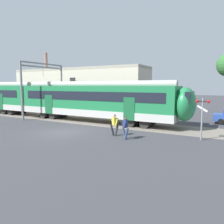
# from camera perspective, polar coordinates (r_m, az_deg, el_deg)

# --- Properties ---
(ground_plane) EXTENTS (160.00, 160.00, 0.00)m
(ground_plane) POSITION_cam_1_polar(r_m,az_deg,el_deg) (18.62, -12.61, -5.17)
(ground_plane) COLOR #38383D
(track_bed) EXTENTS (80.00, 4.40, 0.01)m
(track_bed) POSITION_cam_1_polar(r_m,az_deg,el_deg) (31.19, -21.97, -0.65)
(track_bed) COLOR slate
(track_bed) RESTS_ON ground
(pedestrian_yellow) EXTENTS (0.67, 0.55, 1.67)m
(pedestrian_yellow) POSITION_cam_1_polar(r_m,az_deg,el_deg) (16.74, 0.71, -2.91)
(pedestrian_yellow) COLOR #28282D
(pedestrian_yellow) RESTS_ON ground
(pedestrian_navy) EXTENTS (0.63, 0.54, 1.67)m
(pedestrian_navy) POSITION_cam_1_polar(r_m,az_deg,el_deg) (15.70, 3.43, -3.58)
(pedestrian_navy) COLOR navy
(pedestrian_navy) RESTS_ON ground
(catenary_gantry) EXTENTS (0.24, 6.64, 6.53)m
(catenary_gantry) POSITION_cam_1_polar(r_m,az_deg,el_deg) (28.10, -17.47, 7.56)
(catenary_gantry) COLOR gray
(catenary_gantry) RESTS_ON ground
(crossing_signal) EXTENTS (0.96, 0.22, 3.00)m
(crossing_signal) POSITION_cam_1_polar(r_m,az_deg,el_deg) (16.49, 22.50, -0.02)
(crossing_signal) COLOR gray
(crossing_signal) RESTS_ON ground
(background_building) EXTENTS (21.84, 5.00, 9.20)m
(background_building) POSITION_cam_1_polar(r_m,az_deg,el_deg) (34.10, -8.86, 5.78)
(background_building) COLOR beige
(background_building) RESTS_ON ground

